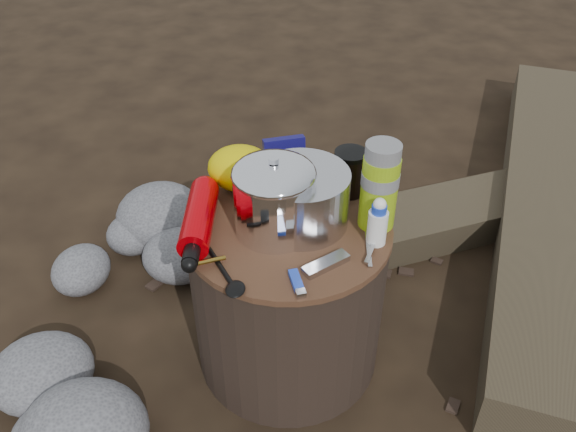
# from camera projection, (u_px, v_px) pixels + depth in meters

# --- Properties ---
(ground) EXTENTS (60.00, 60.00, 0.00)m
(ground) POSITION_uv_depth(u_px,v_px,m) (288.00, 351.00, 1.69)
(ground) COLOR black
(ground) RESTS_ON ground
(stump) EXTENTS (0.49, 0.49, 0.45)m
(stump) POSITION_uv_depth(u_px,v_px,m) (288.00, 294.00, 1.55)
(stump) COLOR black
(stump) RESTS_ON ground
(rock_ring) EXTENTS (0.44, 0.96, 0.19)m
(rock_ring) POSITION_uv_depth(u_px,v_px,m) (117.00, 303.00, 1.70)
(rock_ring) COLOR #58585D
(rock_ring) RESTS_ON ground
(log_main) EXTENTS (0.78, 1.99, 0.17)m
(log_main) POSITION_uv_depth(u_px,v_px,m) (552.00, 201.00, 2.11)
(log_main) COLOR #382F21
(log_main) RESTS_ON ground
(log_small) EXTENTS (1.32, 0.79, 0.11)m
(log_small) POSITION_uv_depth(u_px,v_px,m) (506.00, 203.00, 2.15)
(log_small) COLOR #382F21
(log_small) RESTS_ON ground
(foil_windscreen) EXTENTS (0.22, 0.22, 0.14)m
(foil_windscreen) POSITION_uv_depth(u_px,v_px,m) (301.00, 198.00, 1.39)
(foil_windscreen) COLOR #BBBCC2
(foil_windscreen) RESTS_ON stump
(camping_pot) EXTENTS (0.18, 0.18, 0.18)m
(camping_pot) POSITION_uv_depth(u_px,v_px,m) (274.00, 197.00, 1.35)
(camping_pot) COLOR white
(camping_pot) RESTS_ON stump
(fuel_bottle) EXTENTS (0.10, 0.30, 0.07)m
(fuel_bottle) POSITION_uv_depth(u_px,v_px,m) (199.00, 218.00, 1.38)
(fuel_bottle) COLOR #BE0007
(fuel_bottle) RESTS_ON stump
(thermos) EXTENTS (0.08, 0.08, 0.21)m
(thermos) POSITION_uv_depth(u_px,v_px,m) (379.00, 186.00, 1.36)
(thermos) COLOR #8EB713
(thermos) RESTS_ON stump
(travel_mug) EXTENTS (0.08, 0.08, 0.12)m
(travel_mug) POSITION_uv_depth(u_px,v_px,m) (350.00, 173.00, 1.49)
(travel_mug) COLOR black
(travel_mug) RESTS_ON stump
(stuff_sack) EXTENTS (0.17, 0.14, 0.11)m
(stuff_sack) POSITION_uv_depth(u_px,v_px,m) (241.00, 168.00, 1.51)
(stuff_sack) COLOR #DDC701
(stuff_sack) RESTS_ON stump
(food_pouch) EXTENTS (0.11, 0.06, 0.13)m
(food_pouch) POSITION_uv_depth(u_px,v_px,m) (285.00, 163.00, 1.51)
(food_pouch) COLOR #0F0B51
(food_pouch) RESTS_ON stump
(lighter) EXTENTS (0.05, 0.08, 0.01)m
(lighter) POSITION_uv_depth(u_px,v_px,m) (296.00, 281.00, 1.26)
(lighter) COLOR blue
(lighter) RESTS_ON stump
(multitool) EXTENTS (0.10, 0.10, 0.02)m
(multitool) POSITION_uv_depth(u_px,v_px,m) (326.00, 264.00, 1.30)
(multitool) COLOR #B2B2B7
(multitool) RESTS_ON stump
(pot_grabber) EXTENTS (0.04, 0.12, 0.01)m
(pot_grabber) POSITION_uv_depth(u_px,v_px,m) (369.00, 249.00, 1.34)
(pot_grabber) COLOR #B2B2B7
(pot_grabber) RESTS_ON stump
(spork) EXTENTS (0.12, 0.15, 0.01)m
(spork) POSITION_uv_depth(u_px,v_px,m) (221.00, 267.00, 1.29)
(spork) COLOR black
(spork) RESTS_ON stump
(squeeze_bottle) EXTENTS (0.04, 0.04, 0.11)m
(squeeze_bottle) POSITION_uv_depth(u_px,v_px,m) (378.00, 224.00, 1.34)
(squeeze_bottle) COLOR white
(squeeze_bottle) RESTS_ON stump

